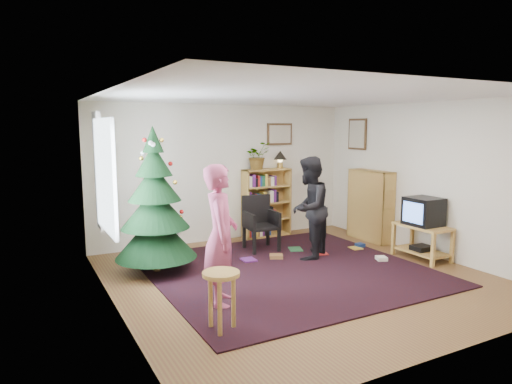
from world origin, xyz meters
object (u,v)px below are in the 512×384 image
bookshelf_back (266,202)px  person_standing (221,235)px  bookshelf_right (370,205)px  stool (221,285)px  person_by_chair (309,208)px  crt_tv (423,211)px  table_lamp (280,156)px  picture_right (357,134)px  armchair (259,221)px  picture_back (280,134)px  tv_stand (422,239)px  potted_plant (257,156)px  christmas_tree (155,213)px

bookshelf_back → person_standing: size_ratio=0.78×
bookshelf_right → stool: (-4.00, -2.24, -0.17)m
bookshelf_right → person_by_chair: (-1.71, -0.48, 0.15)m
bookshelf_right → bookshelf_back: bearing=53.0°
crt_tv → table_lamp: bearing=114.2°
stool → table_lamp: size_ratio=1.89×
picture_right → armchair: size_ratio=0.64×
picture_back → tv_stand: (1.07, -2.65, -1.63)m
bookshelf_back → crt_tv: bearing=-60.4°
armchair → person_standing: bearing=-124.0°
potted_plant → stool: bearing=-123.4°
picture_right → table_lamp: (-1.39, 0.59, -0.42)m
picture_right → potted_plant: bearing=162.6°
person_standing → table_lamp: person_standing is taller
bookshelf_right → tv_stand: (-0.12, -1.35, -0.34)m
bookshelf_right → person_standing: 4.02m
picture_back → person_by_chair: picture_back is taller
christmas_tree → bookshelf_right: bearing=0.3°
picture_back → picture_right: size_ratio=0.92×
christmas_tree → crt_tv: size_ratio=4.18×
armchair → stool: 3.20m
picture_right → table_lamp: picture_right is taller
picture_back → christmas_tree: picture_back is taller
bookshelf_back → armchair: size_ratio=1.40×
bookshelf_back → bookshelf_right: 1.94m
picture_back → christmas_tree: 3.33m
potted_plant → bookshelf_back: bearing=0.0°
tv_stand → bookshelf_back: bearing=119.7°
christmas_tree → stool: (0.05, -2.22, -0.39)m
picture_right → bookshelf_right: 1.42m
person_standing → person_by_chair: person_standing is taller
crt_tv → stool: bearing=-167.0°
picture_right → christmas_tree: 4.36m
bookshelf_back → crt_tv: bookshelf_back is taller
armchair → christmas_tree: bearing=-163.5°
bookshelf_back → person_by_chair: person_by_chair is taller
person_standing → table_lamp: (2.45, 2.72, 0.69)m
crt_tv → picture_right: bearing=82.4°
picture_back → bookshelf_right: 2.18m
bookshelf_right → person_standing: size_ratio=0.78×
picture_right → crt_tv: 2.27m
crt_tv → person_standing: bearing=-176.7°
picture_right → armchair: picture_right is taller
table_lamp → crt_tv: bearing=-65.8°
crt_tv → table_lamp: (-1.13, 2.51, 0.76)m
person_standing → table_lamp: size_ratio=4.95×
picture_right → bookshelf_right: bearing=-103.1°
bookshelf_right → person_standing: bearing=112.8°
crt_tv → person_standing: (-3.58, -0.21, 0.07)m
picture_right → christmas_tree: bearing=-171.8°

